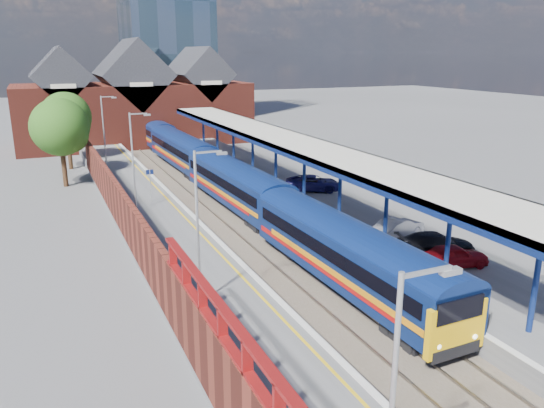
% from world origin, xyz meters
% --- Properties ---
extents(ground, '(240.00, 240.00, 0.00)m').
position_xyz_m(ground, '(0.00, 30.00, 0.00)').
color(ground, '#5B5B5E').
rests_on(ground, ground).
extents(ballast_bed, '(6.00, 76.00, 0.06)m').
position_xyz_m(ballast_bed, '(0.00, 20.00, 0.03)').
color(ballast_bed, '#473D33').
rests_on(ballast_bed, ground).
extents(rails, '(4.51, 76.00, 0.14)m').
position_xyz_m(rails, '(0.00, 20.00, 0.12)').
color(rails, slate).
rests_on(rails, ground).
extents(left_platform, '(5.00, 76.00, 1.00)m').
position_xyz_m(left_platform, '(-5.50, 20.00, 0.50)').
color(left_platform, '#565659').
rests_on(left_platform, ground).
extents(right_platform, '(6.00, 76.00, 1.00)m').
position_xyz_m(right_platform, '(6.00, 20.00, 0.50)').
color(right_platform, '#565659').
rests_on(right_platform, ground).
extents(coping_left, '(0.30, 76.00, 0.05)m').
position_xyz_m(coping_left, '(-3.15, 20.00, 1.02)').
color(coping_left, silver).
rests_on(coping_left, left_platform).
extents(coping_right, '(0.30, 76.00, 0.05)m').
position_xyz_m(coping_right, '(3.15, 20.00, 1.02)').
color(coping_right, silver).
rests_on(coping_right, right_platform).
extents(yellow_line, '(0.14, 76.00, 0.01)m').
position_xyz_m(yellow_line, '(-3.75, 20.00, 1.01)').
color(yellow_line, yellow).
rests_on(yellow_line, left_platform).
extents(train, '(3.19, 65.96, 3.45)m').
position_xyz_m(train, '(1.49, 31.15, 2.12)').
color(train, '#0B1E53').
rests_on(train, ground).
extents(canopy, '(4.50, 52.00, 4.48)m').
position_xyz_m(canopy, '(5.48, 21.95, 5.25)').
color(canopy, navy).
rests_on(canopy, right_platform).
extents(lamp_post_a, '(1.48, 0.18, 7.00)m').
position_xyz_m(lamp_post_a, '(-6.36, -8.00, 4.99)').
color(lamp_post_a, '#A5A8AA').
rests_on(lamp_post_a, left_platform).
extents(lamp_post_b, '(1.48, 0.18, 7.00)m').
position_xyz_m(lamp_post_b, '(-6.36, 6.00, 4.99)').
color(lamp_post_b, '#A5A8AA').
rests_on(lamp_post_b, left_platform).
extents(lamp_post_c, '(1.48, 0.18, 7.00)m').
position_xyz_m(lamp_post_c, '(-6.36, 22.00, 4.99)').
color(lamp_post_c, '#A5A8AA').
rests_on(lamp_post_c, left_platform).
extents(lamp_post_d, '(1.48, 0.18, 7.00)m').
position_xyz_m(lamp_post_d, '(-6.36, 38.00, 4.99)').
color(lamp_post_d, '#A5A8AA').
rests_on(lamp_post_d, left_platform).
extents(platform_sign, '(0.55, 0.08, 2.50)m').
position_xyz_m(platform_sign, '(-5.00, 24.00, 2.69)').
color(platform_sign, '#A5A8AA').
rests_on(platform_sign, left_platform).
extents(brick_wall, '(0.35, 50.00, 3.86)m').
position_xyz_m(brick_wall, '(-8.10, 13.54, 2.45)').
color(brick_wall, maroon).
rests_on(brick_wall, left_platform).
extents(station_building, '(30.00, 12.12, 13.78)m').
position_xyz_m(station_building, '(0.00, 58.00, 5.45)').
color(station_building, maroon).
rests_on(station_building, ground).
extents(glass_tower, '(14.20, 14.20, 40.30)m').
position_xyz_m(glass_tower, '(10.00, 80.00, 20.20)').
color(glass_tower, '#47647A').
rests_on(glass_tower, ground).
extents(tree_near, '(5.20, 5.20, 8.10)m').
position_xyz_m(tree_near, '(-10.35, 35.91, 5.35)').
color(tree_near, '#382314').
rests_on(tree_near, ground).
extents(tree_far, '(5.20, 5.20, 8.10)m').
position_xyz_m(tree_far, '(-9.35, 43.91, 5.35)').
color(tree_far, '#382314').
rests_on(tree_far, ground).
extents(parked_car_red, '(3.84, 2.18, 1.23)m').
position_xyz_m(parked_car_red, '(7.02, 4.59, 1.62)').
color(parked_car_red, maroon).
rests_on(parked_car_red, right_platform).
extents(parked_car_silver, '(4.01, 2.37, 1.25)m').
position_xyz_m(parked_car_silver, '(7.16, 9.59, 1.62)').
color(parked_car_silver, silver).
rests_on(parked_car_silver, right_platform).
extents(parked_car_dark, '(4.75, 2.94, 1.29)m').
position_xyz_m(parked_car_dark, '(7.28, 6.32, 1.64)').
color(parked_car_dark, black).
rests_on(parked_car_dark, right_platform).
extents(parked_car_blue, '(5.05, 4.02, 1.28)m').
position_xyz_m(parked_car_blue, '(7.89, 21.86, 1.64)').
color(parked_car_blue, navy).
rests_on(parked_car_blue, right_platform).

